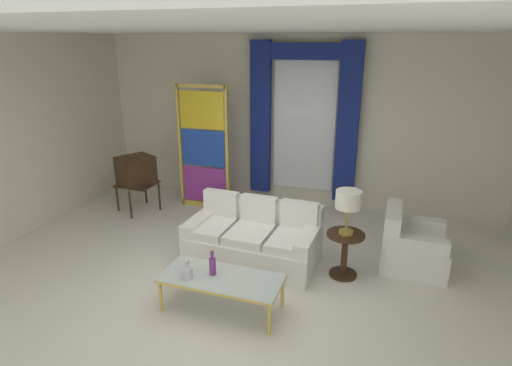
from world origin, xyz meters
name	(u,v)px	position (x,y,z in m)	size (l,w,h in m)	color
ground_plane	(232,284)	(0.00, 0.00, 0.00)	(16.00, 16.00, 0.00)	silver
wall_rear	(294,122)	(0.00, 3.06, 1.50)	(8.00, 0.12, 3.00)	silver
wall_left	(23,136)	(-3.66, 0.60, 1.50)	(0.12, 7.00, 3.00)	silver
ceiling_slab	(252,29)	(0.00, 0.80, 3.02)	(8.00, 7.60, 0.04)	white
curtained_window	(303,111)	(0.19, 2.89, 1.74)	(2.00, 0.17, 2.70)	white
couch_white_long	(255,238)	(0.05, 0.73, 0.30)	(1.79, 0.98, 0.86)	white
coffee_table	(221,280)	(0.09, -0.50, 0.37)	(1.35, 0.58, 0.41)	silver
bottle_blue_decanter	(187,271)	(-0.26, -0.63, 0.49)	(0.12, 0.12, 0.24)	silver
bottle_crystal_tall	(213,265)	(-0.02, -0.48, 0.53)	(0.08, 0.08, 0.30)	#753384
vintage_tv	(136,172)	(-2.46, 1.69, 0.73)	(0.72, 0.75, 1.35)	#382314
armchair_white	(410,247)	(2.09, 1.20, 0.29)	(0.82, 0.82, 0.80)	white
stained_glass_divider	(203,151)	(-1.41, 2.22, 1.06)	(0.95, 0.05, 2.20)	gold
peacock_figurine	(212,206)	(-1.08, 1.80, 0.22)	(0.44, 0.60, 0.50)	beige
round_side_table	(345,251)	(1.29, 0.67, 0.36)	(0.48, 0.48, 0.59)	#382314
table_lamp_brass	(348,201)	(1.29, 0.67, 1.03)	(0.32, 0.32, 0.57)	#B29338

